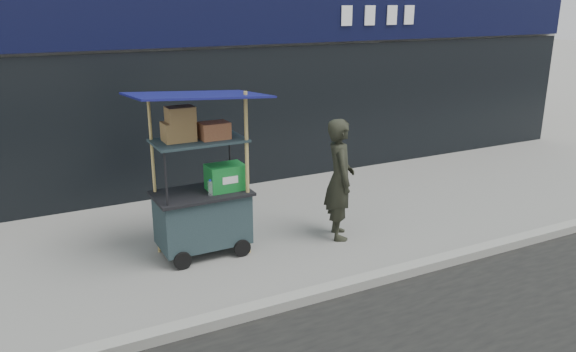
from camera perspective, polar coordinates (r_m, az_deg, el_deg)
ground at (r=6.83m, az=7.14°, el=-10.24°), size 80.00×80.00×0.00m
curb at (r=6.66m, az=8.14°, el=-10.47°), size 80.00×0.18×0.12m
vendor_cart at (r=7.22m, az=-8.64°, el=-2.19°), size 1.61×1.14×2.16m
vendor_man at (r=7.65m, az=5.27°, el=-0.32°), size 0.59×0.71×1.67m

